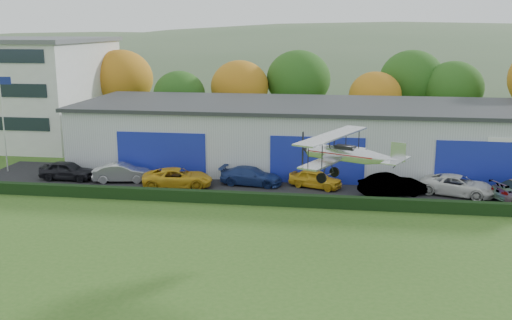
# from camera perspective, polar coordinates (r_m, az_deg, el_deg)

# --- Properties ---
(apron) EXTENTS (48.00, 9.00, 0.05)m
(apron) POSITION_cam_1_polar(r_m,az_deg,el_deg) (43.33, 3.20, -2.54)
(apron) COLOR black
(apron) RESTS_ON ground
(hedge) EXTENTS (46.00, 0.60, 0.80)m
(hedge) POSITION_cam_1_polar(r_m,az_deg,el_deg) (38.64, 2.55, -3.89)
(hedge) COLOR black
(hedge) RESTS_ON ground
(hangar) EXTENTS (40.60, 12.60, 5.30)m
(hangar) POSITION_cam_1_polar(r_m,az_deg,el_deg) (49.41, 6.31, 2.47)
(hangar) COLOR #B2B7BC
(hangar) RESTS_ON ground
(office_block) EXTENTS (20.60, 15.60, 10.40)m
(office_block) POSITION_cam_1_polar(r_m,az_deg,el_deg) (65.86, -23.58, 6.34)
(office_block) COLOR silver
(office_block) RESTS_ON ground
(flagpole) EXTENTS (1.05, 0.10, 8.00)m
(flagpole) POSITION_cam_1_polar(r_m,az_deg,el_deg) (50.68, -23.39, 4.18)
(flagpole) COLOR silver
(flagpole) RESTS_ON ground
(tree_belt) EXTENTS (75.70, 13.22, 10.12)m
(tree_belt) POSITION_cam_1_polar(r_m,az_deg,el_deg) (61.78, 2.98, 7.39)
(tree_belt) COLOR #3D2614
(tree_belt) RESTS_ON ground
(distant_hills) EXTENTS (430.00, 196.00, 56.00)m
(distant_hills) POSITION_cam_1_polar(r_m,az_deg,el_deg) (162.85, 4.46, 4.24)
(distant_hills) COLOR #4C6642
(distant_hills) RESTS_ON ground
(car_0) EXTENTS (4.27, 1.78, 1.44)m
(car_0) POSITION_cam_1_polar(r_m,az_deg,el_deg) (47.06, -17.91, -0.97)
(car_0) COLOR black
(car_0) RESTS_ON apron
(car_1) EXTENTS (4.47, 2.28, 1.41)m
(car_1) POSITION_cam_1_polar(r_m,az_deg,el_deg) (45.35, -12.95, -1.20)
(car_1) COLOR silver
(car_1) RESTS_ON apron
(car_2) EXTENTS (5.40, 3.26, 1.40)m
(car_2) POSITION_cam_1_polar(r_m,az_deg,el_deg) (43.08, -7.65, -1.73)
(car_2) COLOR gold
(car_2) RESTS_ON apron
(car_3) EXTENTS (4.79, 2.37, 1.34)m
(car_3) POSITION_cam_1_polar(r_m,az_deg,el_deg) (43.34, -0.48, -1.56)
(car_3) COLOR navy
(car_3) RESTS_ON apron
(car_4) EXTENTS (4.18, 2.82, 1.32)m
(car_4) POSITION_cam_1_polar(r_m,az_deg,el_deg) (42.83, 5.81, -1.82)
(car_4) COLOR gold
(car_4) RESTS_ON apron
(car_5) EXTENTS (4.85, 3.31, 1.51)m
(car_5) POSITION_cam_1_polar(r_m,az_deg,el_deg) (41.67, 13.16, -2.39)
(car_5) COLOR gray
(car_5) RESTS_ON apron
(car_6) EXTENTS (5.49, 3.89, 1.39)m
(car_6) POSITION_cam_1_polar(r_m,az_deg,el_deg) (43.06, 19.09, -2.36)
(car_6) COLOR silver
(car_6) RESTS_ON apron
(biplane) EXTENTS (5.94, 6.45, 2.48)m
(biplane) POSITION_cam_1_polar(r_m,az_deg,el_deg) (30.85, 8.81, 0.68)
(biplane) COLOR silver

